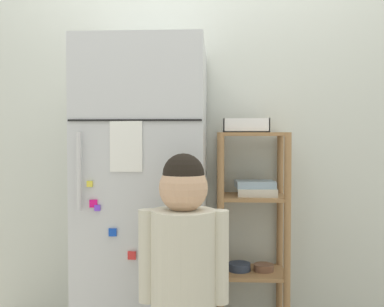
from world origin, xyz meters
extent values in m
cube|color=silver|center=(0.00, 0.39, 1.05)|extent=(2.46, 0.03, 2.09)
cube|color=silver|center=(-0.25, 0.02, 0.80)|extent=(0.58, 0.67, 1.59)
cube|color=black|center=(-0.25, -0.32, 1.21)|extent=(0.57, 0.01, 0.01)
cylinder|color=silver|center=(-0.48, -0.34, 1.00)|extent=(0.02, 0.02, 0.33)
cube|color=white|center=(-0.29, -0.32, 1.10)|extent=(0.14, 0.01, 0.21)
cube|color=yellow|center=(-0.44, -0.32, 0.94)|extent=(0.03, 0.01, 0.03)
cube|color=#149CD6|center=(-0.09, -0.32, 0.80)|extent=(0.03, 0.02, 0.03)
cube|color=#753DEB|center=(-0.41, -0.32, 0.84)|extent=(0.03, 0.01, 0.02)
cube|color=red|center=(-0.26, -0.32, 0.64)|extent=(0.04, 0.01, 0.03)
cube|color=#EA1079|center=(-0.43, -0.32, 0.86)|extent=(0.03, 0.01, 0.03)
cube|color=#59E137|center=(-0.09, -0.32, 0.97)|extent=(0.03, 0.02, 0.03)
cube|color=blue|center=(-0.34, -0.32, 0.74)|extent=(0.03, 0.01, 0.03)
cylinder|color=beige|center=(-0.03, -0.49, 0.65)|extent=(0.25, 0.25, 0.42)
sphere|color=beige|center=(-0.03, -0.41, 0.85)|extent=(0.11, 0.11, 0.11)
sphere|color=tan|center=(-0.03, -0.49, 0.95)|extent=(0.19, 0.19, 0.19)
sphere|color=black|center=(-0.03, -0.49, 1.00)|extent=(0.16, 0.16, 0.16)
cylinder|color=beige|center=(-0.17, -0.49, 0.68)|extent=(0.07, 0.07, 0.36)
cylinder|color=beige|center=(0.11, -0.49, 0.68)|extent=(0.07, 0.07, 0.36)
cylinder|color=#9E7247|center=(0.12, 0.08, 0.58)|extent=(0.04, 0.04, 1.17)
cylinder|color=#9E7247|center=(0.45, 0.08, 0.58)|extent=(0.04, 0.04, 1.17)
cylinder|color=#9E7247|center=(0.12, 0.34, 0.58)|extent=(0.04, 0.04, 1.17)
cylinder|color=#9E7247|center=(0.45, 0.34, 0.58)|extent=(0.04, 0.04, 1.17)
cube|color=#9E7247|center=(0.29, 0.21, 1.16)|extent=(0.36, 0.28, 0.02)
cube|color=#9E7247|center=(0.29, 0.21, 0.82)|extent=(0.36, 0.28, 0.02)
cube|color=#9E7247|center=(0.29, 0.21, 0.41)|extent=(0.36, 0.28, 0.02)
cube|color=silver|center=(0.31, 0.20, 0.85)|extent=(0.21, 0.17, 0.04)
cube|color=#99B2C6|center=(0.30, 0.22, 0.89)|extent=(0.22, 0.18, 0.04)
cylinder|color=#2D384C|center=(0.22, 0.21, 0.44)|extent=(0.12, 0.12, 0.04)
cylinder|color=brown|center=(0.35, 0.21, 0.44)|extent=(0.11, 0.11, 0.04)
cube|color=white|center=(0.25, 0.21, 1.17)|extent=(0.24, 0.19, 0.01)
cube|color=white|center=(0.25, 0.12, 1.20)|extent=(0.24, 0.01, 0.07)
cube|color=white|center=(0.25, 0.30, 1.20)|extent=(0.24, 0.01, 0.07)
cube|color=white|center=(0.13, 0.21, 1.20)|extent=(0.01, 0.19, 0.07)
cube|color=white|center=(0.37, 0.21, 1.20)|extent=(0.01, 0.19, 0.07)
sphere|color=#A53D1F|center=(0.28, 0.22, 1.21)|extent=(0.07, 0.07, 0.07)
camera|label=1|loc=(0.09, -2.19, 1.14)|focal=41.88mm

